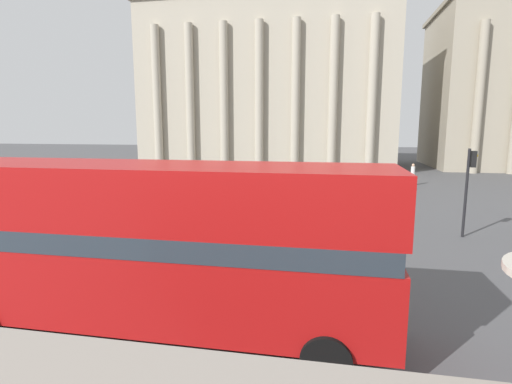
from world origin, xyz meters
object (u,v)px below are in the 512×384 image
(double_decker_bus, at_px, (160,242))
(pedestrian_white, at_px, (413,173))
(traffic_light_mid, at_px, (469,180))
(car_black, at_px, (363,181))
(pedestrian_red, at_px, (246,209))
(plaza_building_left, at_px, (270,89))
(traffic_light_near, at_px, (291,218))

(double_decker_bus, height_order, pedestrian_white, double_decker_bus)
(traffic_light_mid, xyz_separation_m, car_black, (-3.50, 12.78, -1.84))
(pedestrian_white, bearing_deg, double_decker_bus, -86.95)
(car_black, bearing_deg, pedestrian_red, 61.24)
(double_decker_bus, bearing_deg, pedestrian_red, 83.02)
(traffic_light_mid, relative_size, pedestrian_red, 2.30)
(plaza_building_left, distance_m, traffic_light_near, 39.17)
(traffic_light_near, relative_size, traffic_light_mid, 0.86)
(traffic_light_near, height_order, pedestrian_white, traffic_light_near)
(double_decker_bus, distance_m, pedestrian_red, 9.97)
(pedestrian_red, bearing_deg, traffic_light_near, -107.30)
(traffic_light_near, height_order, car_black, traffic_light_near)
(double_decker_bus, xyz_separation_m, pedestrian_white, (10.34, 26.50, -1.16))
(double_decker_bus, distance_m, traffic_light_mid, 14.13)
(double_decker_bus, distance_m, traffic_light_near, 4.10)
(double_decker_bus, bearing_deg, plaza_building_left, 87.43)
(traffic_light_near, xyz_separation_m, car_black, (3.46, 20.00, -1.50))
(car_black, bearing_deg, traffic_light_near, 76.83)
(traffic_light_near, bearing_deg, traffic_light_mid, 46.10)
(double_decker_bus, bearing_deg, traffic_light_near, 41.69)
(double_decker_bus, height_order, plaza_building_left, plaza_building_left)
(double_decker_bus, relative_size, car_black, 2.47)
(pedestrian_white, relative_size, pedestrian_red, 1.08)
(traffic_light_near, relative_size, pedestrian_white, 1.83)
(double_decker_bus, relative_size, pedestrian_white, 5.67)
(traffic_light_near, bearing_deg, car_black, 80.20)
(traffic_light_near, distance_m, car_black, 20.35)
(car_black, bearing_deg, traffic_light_mid, 101.95)
(pedestrian_white, bearing_deg, pedestrian_red, -97.97)
(double_decker_bus, xyz_separation_m, traffic_light_mid, (9.61, 10.35, 0.31))
(traffic_light_near, bearing_deg, plaza_building_left, 99.80)
(traffic_light_mid, bearing_deg, traffic_light_near, -133.90)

